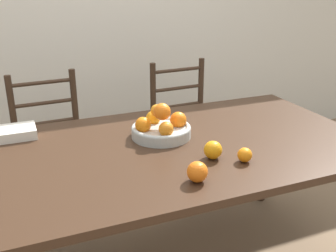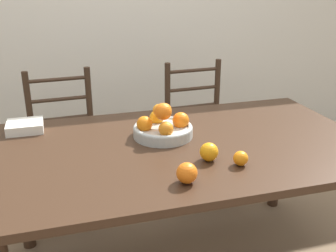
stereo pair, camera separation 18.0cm
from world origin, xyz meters
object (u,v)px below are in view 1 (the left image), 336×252
Objects in this scene: chair_left at (52,150)px; orange_loose_1 at (245,155)px; orange_loose_2 at (197,172)px; chair_right at (186,129)px; fruit_bowl at (161,127)px; orange_loose_0 at (213,150)px; book_stack at (17,132)px.

orange_loose_1 is at bearing -60.80° from chair_left.
chair_right reaches higher than orange_loose_2.
fruit_bowl reaches higher than orange_loose_1.
fruit_bowl is 0.47m from orange_loose_2.
orange_loose_2 is (-0.26, -0.08, 0.01)m from orange_loose_1.
orange_loose_1 is 0.07× the size of chair_left.
fruit_bowl is 3.56× the size of orange_loose_2.
orange_loose_1 is at bearing -105.10° from chair_right.
orange_loose_0 is 0.45× the size of book_stack.
book_stack is (-1.10, -0.42, 0.30)m from chair_right.
chair_left reaches higher than orange_loose_0.
chair_left is 5.18× the size of book_stack.
book_stack is (-0.19, -0.42, 0.30)m from chair_left.
orange_loose_1 reaches higher than book_stack.
fruit_bowl reaches higher than orange_loose_0.
orange_loose_0 is 1.19m from chair_left.
orange_loose_0 is at bearing 45.85° from orange_loose_2.
fruit_bowl is 0.33m from orange_loose_0.
fruit_bowl is at bearing 110.23° from orange_loose_0.
orange_loose_2 is 0.09× the size of chair_right.
chair_right is (0.49, 1.15, -0.32)m from orange_loose_2.
chair_left and chair_right have the same top height.
chair_right reaches higher than orange_loose_0.
orange_loose_1 is 0.77× the size of orange_loose_2.
chair_left is at bearing 122.37° from orange_loose_1.
orange_loose_2 reaches higher than orange_loose_0.
book_stack is at bearing 143.11° from orange_loose_1.
orange_loose_2 is at bearing -73.03° from chair_left.
orange_loose_2 is 1.27m from chair_left.
book_stack is at bearing -161.85° from chair_right.
chair_left reaches higher than book_stack.
orange_loose_1 is 0.07× the size of chair_right.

